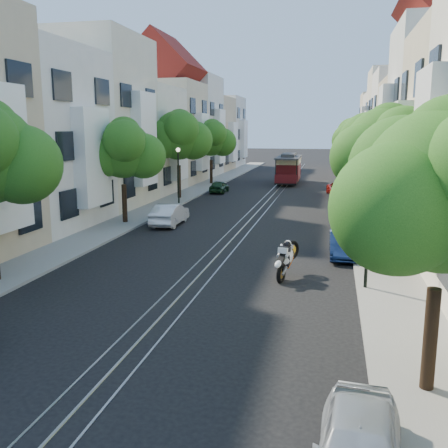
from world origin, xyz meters
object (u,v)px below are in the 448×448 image
Objects in this scene: tree_e_a at (446,194)px; lamp_west at (178,167)px; parked_car_w_far at (219,187)px; parked_car_e_mid at (343,244)px; tree_e_b at (387,151)px; parked_car_e_far at (339,189)px; parked_car_e_near at (359,448)px; lamp_east at (369,212)px; sportbike_rider at (286,257)px; tree_w_d at (212,139)px; tree_e_c at (370,146)px; tree_w_c at (179,136)px; tree_e_d at (361,138)px; parked_car_w_mid at (170,214)px; cable_car at (289,167)px; tree_w_b at (123,151)px.

tree_e_a reaches higher than lamp_west.
parked_car_w_far is at bearing 79.48° from lamp_west.
tree_e_b is at bearing 7.77° from parked_car_e_mid.
tree_e_b is 1.69× the size of parked_car_e_far.
lamp_west is 1.18× the size of parked_car_e_near.
tree_e_b is at bearing 79.07° from lamp_east.
tree_w_d is at bearing 120.55° from sportbike_rider.
tree_e_c is 12.08m from parked_car_e_mid.
tree_e_d is at bearing 22.62° from tree_w_c.
lamp_east reaches higher than parked_car_w_mid.
parked_car_e_near is (11.90, -28.20, -2.25)m from lamp_west.
parked_car_e_near is (5.10, -44.62, -1.09)m from cable_car.
tree_w_b is at bearing 143.42° from lamp_east.
tree_w_d is 8.53m from cable_car.
cable_car reaches higher than parked_car_e_mid.
parked_car_e_near is at bearing 107.23° from parked_car_w_far.
lamp_east is at bearing 97.79° from tree_e_a.
tree_w_b is at bearing -90.00° from tree_w_c.
parked_car_w_mid is at bearing 92.59° from parked_car_w_far.
parked_car_w_mid is (1.86, -7.77, -2.20)m from lamp_west.
parked_car_w_mid is at bearing -76.51° from lamp_west.
tree_e_b reaches higher than parked_car_e_mid.
tree_w_b is 16.22m from parked_car_w_far.
tree_w_b is 0.84× the size of cable_car.
lamp_west is (-13.56, 25.02, -1.55)m from tree_e_a.
tree_e_c is 2.04× the size of parked_car_w_far.
tree_w_c reaches higher than tree_e_a.
lamp_west reaches higher than parked_car_w_far.
sportbike_rider is 11.36m from parked_car_e_near.
tree_w_b reaches higher than parked_car_w_far.
tree_w_d is at bearing -69.80° from parked_car_w_far.
sportbike_rider is 0.62× the size of parked_car_e_mid.
tree_e_b is 0.94× the size of tree_w_c.
tree_e_b reaches higher than lamp_east.
tree_w_b reaches higher than parked_car_e_near.
tree_w_c is 11.93m from parked_car_w_mid.
tree_e_a is 34.00m from tree_e_d.
lamp_west is at bearing 124.99° from lamp_east.
tree_e_a is 1.51× the size of lamp_east.
tree_w_b is 11.02m from tree_w_c.
lamp_east is 1.06× the size of parked_car_w_mid.
sportbike_rider is (-3.89, -26.04, -4.05)m from tree_e_d.
tree_e_c is 1.04× the size of tree_w_b.
lamp_east is at bearing -92.04° from tree_e_d.
cable_car is at bearing 102.93° from tree_e_b.
sportbike_rider is at bearing -102.35° from parked_car_e_far.
sportbike_rider is 24.95m from parked_car_e_far.
parked_car_e_mid is at bearing -170.91° from tree_e_b.
parked_car_e_near reaches higher than parked_car_e_mid.
tree_w_b is (-14.40, 5.00, -0.34)m from tree_e_b.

